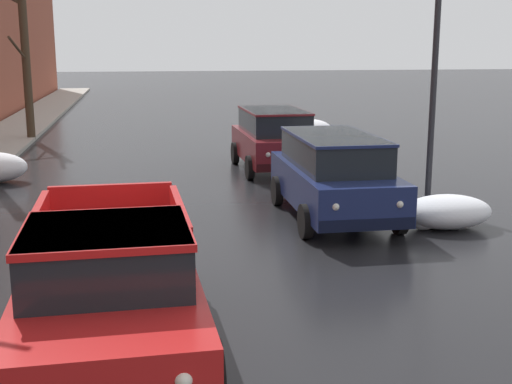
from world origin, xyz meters
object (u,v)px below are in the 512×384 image
(suv_darkblue_parked_kerbside_close, at_px, (334,173))
(street_lamp_post, at_px, (436,51))
(suv_maroon_parked_kerbside_mid, at_px, (274,137))
(bare_tree_far_down_block, at_px, (24,48))
(pickup_truck_red_approaching_near_lane, at_px, (110,285))

(suv_darkblue_parked_kerbside_close, relative_size, street_lamp_post, 0.73)
(suv_darkblue_parked_kerbside_close, relative_size, suv_maroon_parked_kerbside_mid, 1.07)
(bare_tree_far_down_block, xyz_separation_m, street_lamp_post, (10.78, -13.30, -0.03))
(bare_tree_far_down_block, height_order, suv_darkblue_parked_kerbside_close, bare_tree_far_down_block)
(pickup_truck_red_approaching_near_lane, xyz_separation_m, suv_maroon_parked_kerbside_mid, (4.35, 11.83, 0.11))
(suv_darkblue_parked_kerbside_close, distance_m, suv_maroon_parked_kerbside_mid, 5.91)
(bare_tree_far_down_block, height_order, pickup_truck_red_approaching_near_lane, bare_tree_far_down_block)
(pickup_truck_red_approaching_near_lane, relative_size, street_lamp_post, 0.84)
(pickup_truck_red_approaching_near_lane, height_order, street_lamp_post, street_lamp_post)
(pickup_truck_red_approaching_near_lane, xyz_separation_m, street_lamp_post, (6.91, 6.50, 2.66))
(suv_darkblue_parked_kerbside_close, bearing_deg, bare_tree_far_down_block, 121.01)
(suv_darkblue_parked_kerbside_close, bearing_deg, street_lamp_post, 13.45)
(pickup_truck_red_approaching_near_lane, distance_m, suv_darkblue_parked_kerbside_close, 7.42)
(suv_darkblue_parked_kerbside_close, height_order, suv_maroon_parked_kerbside_mid, same)
(pickup_truck_red_approaching_near_lane, xyz_separation_m, suv_darkblue_parked_kerbside_close, (4.48, 5.91, 0.11))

